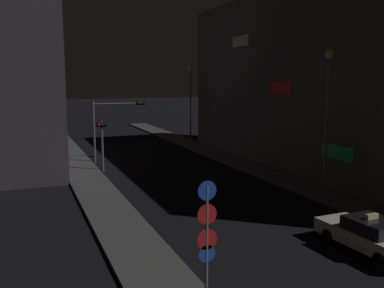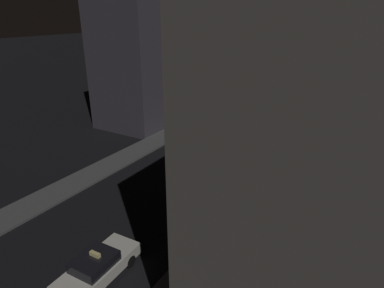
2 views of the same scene
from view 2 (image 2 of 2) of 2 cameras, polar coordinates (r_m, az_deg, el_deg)
The scene contains 9 objects.
sidewalk_left at distance 36.76m, azimuth -1.98°, elevation 2.70°, with size 2.53×61.48×0.16m, color #4C4C4C.
sidewalk_right at distance 32.15m, azimuth 17.11°, elevation -1.19°, with size 2.53×61.48×0.16m, color #4C4C4C.
building_facade_left at distance 41.99m, azimuth -4.00°, elevation 17.49°, with size 7.44×19.90×17.96m.
building_facade_right at distance 23.49m, azimuth 29.20°, elevation 5.95°, with size 9.55×31.52×13.60m.
taxi at distance 17.58m, azimuth -15.87°, elevation -19.58°, with size 1.98×4.52×1.62m.
traffic_light_overhead at distance 36.02m, azimuth 4.26°, elevation 8.31°, with size 4.48×0.42×5.12m.
traffic_light_left_kerb at distance 34.09m, azimuth -1.14°, elevation 5.82°, with size 0.80×0.42×3.81m.
street_lamp_near_block at distance 18.28m, azimuth 7.54°, elevation 1.81°, with size 0.54×0.54×8.38m.
street_lamp_far_block at distance 37.97m, azimuth 20.56°, elevation 10.48°, with size 0.50×0.50×8.07m.
Camera 2 is at (12.70, -0.36, 12.13)m, focal length 31.15 mm.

